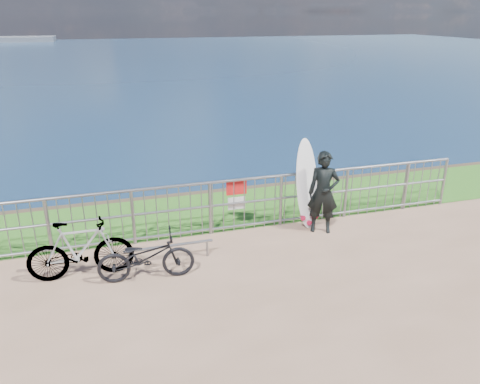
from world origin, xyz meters
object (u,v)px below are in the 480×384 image
object	(u,v)px
surfer	(323,193)
bicycle_far	(80,249)
surfboard	(307,187)
bicycle_near	(146,257)

from	to	relation	value
surfer	bicycle_far	bearing A→B (deg)	-149.44
surfboard	surfer	bearing A→B (deg)	-58.63
surfboard	bicycle_near	size ratio (longest dim) A/B	1.17
surfer	surfboard	world-z (taller)	surfboard
surfer	surfboard	xyz separation A→B (m)	(-0.21, 0.34, 0.02)
surfer	bicycle_near	world-z (taller)	surfer
surfer	bicycle_near	bearing A→B (deg)	-141.97
surfboard	bicycle_far	xyz separation A→B (m)	(-4.44, -0.82, -0.34)
bicycle_far	bicycle_near	bearing A→B (deg)	-109.78
bicycle_near	bicycle_far	world-z (taller)	bicycle_far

